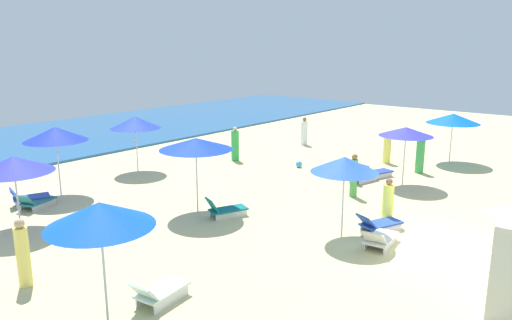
{
  "coord_description": "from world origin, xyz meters",
  "views": [
    {
      "loc": [
        -13.15,
        -4.29,
        5.6
      ],
      "look_at": [
        0.81,
        7.18,
        1.31
      ],
      "focal_mm": 34.23,
      "sensor_mm": 36.0,
      "label": 1
    }
  ],
  "objects_px": {
    "lounge_chair_7_1": "(379,224)",
    "beachgoer_1": "(23,254)",
    "beachgoer_0": "(387,149)",
    "umbrella_6": "(453,118)",
    "lounge_chair_0_0": "(225,210)",
    "lounge_chair_3_1": "(29,198)",
    "beachgoer_2": "(354,176)",
    "umbrella_5": "(406,132)",
    "beachgoer_6": "(235,145)",
    "umbrella_7": "(344,165)",
    "beachgoer_4": "(304,132)",
    "umbrella_1": "(135,123)",
    "umbrella_8": "(13,164)",
    "lounge_chair_5_1": "(375,172)",
    "beachgoer_5": "(420,155)",
    "lounge_chair_7_0": "(380,239)",
    "umbrella_3": "(55,134)",
    "lounge_chair_5_0": "(362,176)",
    "umbrella_2": "(100,215)",
    "beachgoer_3": "(388,202)",
    "beach_ball_0": "(299,164)",
    "lounge_chair_2_0": "(159,292)"
  },
  "relations": [
    {
      "from": "beachgoer_4",
      "to": "lounge_chair_7_0",
      "type": "bearing_deg",
      "value": 137.85
    },
    {
      "from": "beachgoer_0",
      "to": "beachgoer_6",
      "type": "relative_size",
      "value": 0.92
    },
    {
      "from": "umbrella_1",
      "to": "lounge_chair_3_1",
      "type": "relative_size",
      "value": 1.77
    },
    {
      "from": "lounge_chair_5_0",
      "to": "umbrella_8",
      "type": "distance_m",
      "value": 13.05
    },
    {
      "from": "umbrella_1",
      "to": "lounge_chair_5_0",
      "type": "relative_size",
      "value": 1.76
    },
    {
      "from": "umbrella_6",
      "to": "beachgoer_2",
      "type": "xyz_separation_m",
      "value": [
        -7.82,
        0.99,
        -1.38
      ]
    },
    {
      "from": "umbrella_5",
      "to": "lounge_chair_7_1",
      "type": "height_order",
      "value": "umbrella_5"
    },
    {
      "from": "umbrella_3",
      "to": "beachgoer_6",
      "type": "relative_size",
      "value": 1.56
    },
    {
      "from": "lounge_chair_0_0",
      "to": "beachgoer_1",
      "type": "relative_size",
      "value": 0.87
    },
    {
      "from": "lounge_chair_5_0",
      "to": "beach_ball_0",
      "type": "height_order",
      "value": "lounge_chair_5_0"
    },
    {
      "from": "umbrella_8",
      "to": "beachgoer_6",
      "type": "xyz_separation_m",
      "value": [
        11.13,
        0.99,
        -1.29
      ]
    },
    {
      "from": "umbrella_3",
      "to": "beachgoer_3",
      "type": "relative_size",
      "value": 1.78
    },
    {
      "from": "lounge_chair_5_1",
      "to": "beachgoer_3",
      "type": "xyz_separation_m",
      "value": [
        -4.85,
        -2.77,
        0.44
      ]
    },
    {
      "from": "lounge_chair_0_0",
      "to": "beachgoer_2",
      "type": "distance_m",
      "value": 5.22
    },
    {
      "from": "lounge_chair_5_0",
      "to": "beachgoer_1",
      "type": "bearing_deg",
      "value": 95.98
    },
    {
      "from": "lounge_chair_7_1",
      "to": "beachgoer_1",
      "type": "bearing_deg",
      "value": 81.51
    },
    {
      "from": "umbrella_3",
      "to": "beach_ball_0",
      "type": "relative_size",
      "value": 8.77
    },
    {
      "from": "lounge_chair_7_1",
      "to": "beachgoer_5",
      "type": "bearing_deg",
      "value": -55.55
    },
    {
      "from": "lounge_chair_7_1",
      "to": "beachgoer_6",
      "type": "distance_m",
      "value": 10.6
    },
    {
      "from": "umbrella_2",
      "to": "beachgoer_3",
      "type": "distance_m",
      "value": 9.53
    },
    {
      "from": "lounge_chair_7_0",
      "to": "beachgoer_3",
      "type": "bearing_deg",
      "value": -77.49
    },
    {
      "from": "lounge_chair_3_1",
      "to": "umbrella_8",
      "type": "distance_m",
      "value": 3.07
    },
    {
      "from": "beachgoer_3",
      "to": "beach_ball_0",
      "type": "bearing_deg",
      "value": -9.1
    },
    {
      "from": "lounge_chair_3_1",
      "to": "umbrella_6",
      "type": "distance_m",
      "value": 18.75
    },
    {
      "from": "beachgoer_5",
      "to": "lounge_chair_0_0",
      "type": "bearing_deg",
      "value": 7.66
    },
    {
      "from": "umbrella_5",
      "to": "lounge_chair_7_0",
      "type": "distance_m",
      "value": 6.99
    },
    {
      "from": "umbrella_6",
      "to": "beachgoer_3",
      "type": "relative_size",
      "value": 1.66
    },
    {
      "from": "beachgoer_0",
      "to": "umbrella_6",
      "type": "bearing_deg",
      "value": 150.27
    },
    {
      "from": "lounge_chair_0_0",
      "to": "beachgoer_3",
      "type": "relative_size",
      "value": 0.99
    },
    {
      "from": "umbrella_2",
      "to": "lounge_chair_5_1",
      "type": "xyz_separation_m",
      "value": [
        14.05,
        0.99,
        -2.18
      ]
    },
    {
      "from": "beachgoer_1",
      "to": "beachgoer_6",
      "type": "height_order",
      "value": "beachgoer_6"
    },
    {
      "from": "lounge_chair_7_1",
      "to": "beachgoer_5",
      "type": "distance_m",
      "value": 7.96
    },
    {
      "from": "lounge_chair_5_1",
      "to": "beachgoer_4",
      "type": "bearing_deg",
      "value": -11.76
    },
    {
      "from": "umbrella_7",
      "to": "umbrella_8",
      "type": "bearing_deg",
      "value": 125.89
    },
    {
      "from": "lounge_chair_5_1",
      "to": "beachgoer_6",
      "type": "distance_m",
      "value": 6.97
    },
    {
      "from": "lounge_chair_7_0",
      "to": "umbrella_8",
      "type": "height_order",
      "value": "umbrella_8"
    },
    {
      "from": "lounge_chair_5_1",
      "to": "beachgoer_5",
      "type": "height_order",
      "value": "beachgoer_5"
    },
    {
      "from": "lounge_chair_2_0",
      "to": "beachgoer_6",
      "type": "distance_m",
      "value": 13.75
    },
    {
      "from": "umbrella_5",
      "to": "beachgoer_6",
      "type": "xyz_separation_m",
      "value": [
        -1.07,
        8.19,
        -1.44
      ]
    },
    {
      "from": "lounge_chair_7_0",
      "to": "beachgoer_6",
      "type": "height_order",
      "value": "beachgoer_6"
    },
    {
      "from": "umbrella_7",
      "to": "beachgoer_4",
      "type": "bearing_deg",
      "value": 38.59
    },
    {
      "from": "lounge_chair_5_1",
      "to": "umbrella_7",
      "type": "xyz_separation_m",
      "value": [
        -6.79,
        -2.22,
        1.98
      ]
    },
    {
      "from": "lounge_chair_2_0",
      "to": "beach_ball_0",
      "type": "relative_size",
      "value": 4.6
    },
    {
      "from": "lounge_chair_7_1",
      "to": "beachgoer_6",
      "type": "bearing_deg",
      "value": -2.08
    },
    {
      "from": "lounge_chair_7_0",
      "to": "beachgoer_0",
      "type": "distance_m",
      "value": 10.44
    },
    {
      "from": "lounge_chair_5_0",
      "to": "umbrella_6",
      "type": "bearing_deg",
      "value": -92.32
    },
    {
      "from": "lounge_chair_5_0",
      "to": "umbrella_8",
      "type": "height_order",
      "value": "umbrella_8"
    },
    {
      "from": "umbrella_6",
      "to": "umbrella_8",
      "type": "height_order",
      "value": "umbrella_6"
    },
    {
      "from": "umbrella_1",
      "to": "umbrella_7",
      "type": "height_order",
      "value": "umbrella_1"
    },
    {
      "from": "lounge_chair_7_1",
      "to": "lounge_chair_3_1",
      "type": "bearing_deg",
      "value": 48.87
    }
  ]
}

